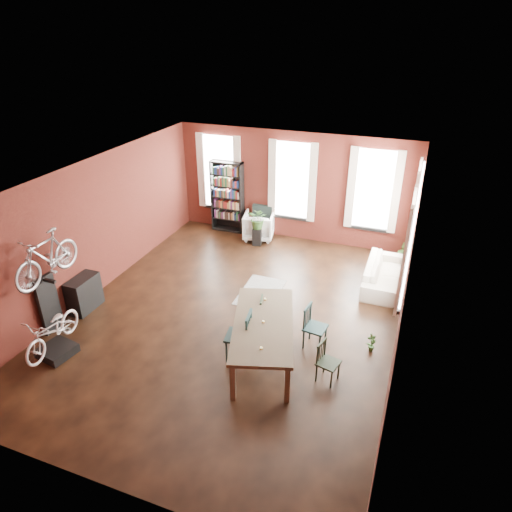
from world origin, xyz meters
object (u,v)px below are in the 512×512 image
at_px(dining_chair_d, 315,328).
at_px(bookshelf, 227,197).
at_px(dining_chair_a, 238,336).
at_px(bicycle_floor, 49,315).
at_px(dining_chair_c, 328,363).
at_px(dining_table, 263,340).
at_px(bike_trainer, 57,351).
at_px(dining_chair_b, 253,316).
at_px(console_table, 84,294).
at_px(white_armchair, 259,225).
at_px(cream_sofa, 383,270).
at_px(plant_stand, 257,237).

height_order(dining_chair_d, bookshelf, bookshelf).
relative_size(dining_chair_a, bicycle_floor, 0.68).
height_order(dining_chair_c, bicycle_floor, bicycle_floor).
xyz_separation_m(dining_table, bike_trainer, (-3.86, -1.35, -0.33)).
xyz_separation_m(dining_table, dining_chair_b, (-0.46, 0.68, 0.02)).
bearing_deg(dining_chair_d, bicycle_floor, 120.82).
relative_size(dining_chair_d, console_table, 1.14).
bearing_deg(dining_chair_c, console_table, 100.75).
bearing_deg(white_armchair, cream_sofa, 147.45).
xyz_separation_m(console_table, bicycle_floor, (0.54, -1.53, 0.54)).
xyz_separation_m(dining_chair_b, bicycle_floor, (-3.38, -2.03, 0.51)).
xyz_separation_m(plant_stand, bicycle_floor, (-1.97, -6.06, 0.69)).
bearing_deg(bookshelf, dining_chair_b, -60.68).
height_order(dining_table, dining_chair_d, dining_chair_d).
height_order(white_armchair, bike_trainer, white_armchair).
bearing_deg(bicycle_floor, dining_chair_a, 14.22).
height_order(bookshelf, plant_stand, bookshelf).
xyz_separation_m(cream_sofa, bicycle_floor, (-5.69, -5.03, 0.54)).
height_order(dining_chair_b, dining_chair_c, dining_chair_b).
bearing_deg(dining_table, bike_trainer, -177.69).
bearing_deg(dining_table, bookshelf, 102.95).
bearing_deg(dining_chair_c, dining_table, 96.79).
bearing_deg(dining_table, plant_stand, 94.72).
distance_m(dining_table, white_armchair, 5.53).
relative_size(bike_trainer, console_table, 0.76).
height_order(dining_chair_b, dining_chair_d, dining_chair_d).
relative_size(dining_chair_c, bookshelf, 0.36).
xyz_separation_m(dining_chair_a, dining_chair_d, (1.30, 0.86, -0.06)).
bearing_deg(plant_stand, dining_chair_a, -73.63).
bearing_deg(dining_chair_b, bookshelf, -164.63).
bearing_deg(dining_chair_d, white_armchair, 39.88).
xyz_separation_m(dining_chair_b, bike_trainer, (-3.39, -2.04, -0.35)).
relative_size(dining_chair_c, cream_sofa, 0.39).
height_order(cream_sofa, bike_trainer, cream_sofa).
bearing_deg(dining_chair_c, dining_chair_d, 42.31).
xyz_separation_m(dining_chair_d, bicycle_floor, (-4.70, -2.05, 0.48)).
bearing_deg(console_table, cream_sofa, 29.33).
xyz_separation_m(dining_table, cream_sofa, (1.84, 3.69, -0.01)).
bearing_deg(bike_trainer, dining_chair_b, 30.97).
bearing_deg(dining_table, dining_chair_a, -177.70).
bearing_deg(dining_chair_d, console_table, 102.88).
distance_m(bookshelf, plant_stand, 1.63).
bearing_deg(dining_chair_c, dining_chair_a, 103.79).
xyz_separation_m(cream_sofa, bike_trainer, (-5.70, -5.04, -0.32)).
height_order(dining_table, dining_chair_c, dining_table).
xyz_separation_m(dining_table, dining_chair_d, (0.86, 0.70, 0.04)).
relative_size(dining_chair_a, bike_trainer, 1.70).
bearing_deg(bookshelf, cream_sofa, -18.95).
bearing_deg(dining_chair_b, bike_trainer, -72.98).
bearing_deg(bookshelf, dining_chair_c, -51.49).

